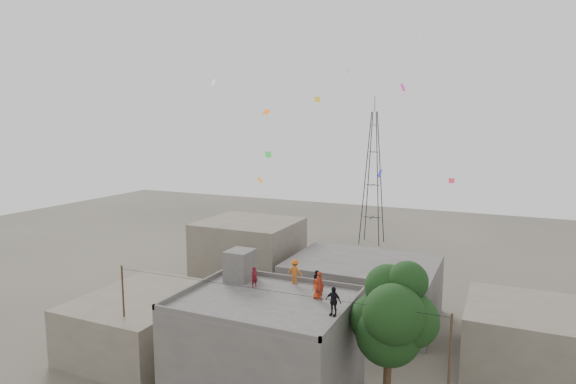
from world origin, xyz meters
name	(u,v)px	position (x,y,z in m)	size (l,w,h in m)	color
main_building	(266,349)	(0.00, 0.00, 3.05)	(10.00, 8.00, 6.10)	#504E4A
parapet	(265,297)	(0.00, 0.00, 6.25)	(10.00, 8.00, 0.30)	#504E4A
stair_head_box	(240,265)	(-3.20, 2.60, 7.10)	(1.60, 1.80, 2.00)	#504E4A
neighbor_west	(144,322)	(-11.00, 2.00, 2.00)	(8.00, 10.00, 4.00)	#625A4D
neighbor_north	(362,290)	(2.00, 14.00, 2.50)	(12.00, 9.00, 5.00)	#504E4A
neighbor_northwest	(249,256)	(-10.00, 16.00, 3.50)	(9.00, 8.00, 7.00)	#625A4D
neighbor_east	(521,338)	(14.00, 10.00, 2.20)	(7.00, 8.00, 4.40)	#625A4D
tree	(393,317)	(7.37, 0.60, 6.10)	(4.90, 4.60, 9.10)	black
utility_line	(263,347)	(0.50, -1.25, 3.83)	(20.12, 0.62, 7.40)	black
transmission_tower	(373,178)	(-4.00, 40.00, 9.07)	(2.97, 2.97, 20.01)	black
person_red_adult	(320,285)	(2.88, 1.41, 6.94)	(0.62, 0.40, 1.69)	maroon
person_orange_child	(317,289)	(2.67, 1.45, 6.70)	(0.59, 0.38, 1.20)	red
person_dark_child	(317,280)	(2.11, 2.97, 6.71)	(0.59, 0.46, 1.22)	black
person_dark_adult	(333,301)	(4.40, -0.56, 6.90)	(0.94, 0.39, 1.60)	black
person_orange_adult	(295,271)	(0.42, 3.40, 6.91)	(1.04, 0.60, 1.61)	#C25D16
person_red_child	(255,277)	(-1.63, 1.71, 6.75)	(0.48, 0.31, 1.31)	maroon
kites	(316,121)	(0.07, 7.94, 16.57)	(18.89, 12.10, 11.07)	orange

